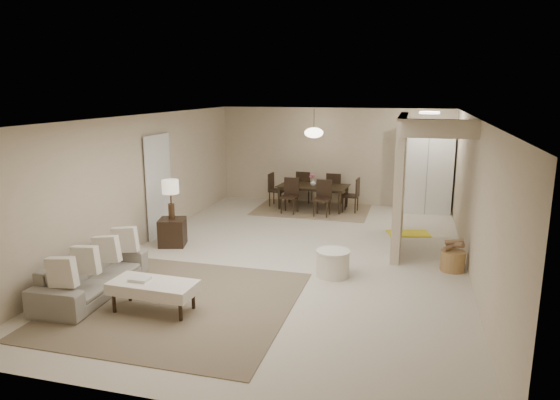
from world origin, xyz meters
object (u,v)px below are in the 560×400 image
(ottoman_bench, at_px, (153,288))
(wicker_basket, at_px, (453,261))
(round_pouf, at_px, (333,263))
(dining_table, at_px, (313,197))
(sofa, at_px, (92,275))
(pantry_cabinet, at_px, (427,170))
(side_table, at_px, (173,232))

(ottoman_bench, height_order, wicker_basket, ottoman_bench)
(round_pouf, distance_m, wicker_basket, 2.04)
(dining_table, bearing_deg, wicker_basket, -45.19)
(sofa, height_order, ottoman_bench, sofa)
(ottoman_bench, relative_size, wicker_basket, 3.01)
(pantry_cabinet, distance_m, round_pouf, 5.20)
(side_table, height_order, wicker_basket, side_table)
(wicker_basket, bearing_deg, side_table, 179.60)
(side_table, xyz_separation_m, round_pouf, (3.26, -0.80, -0.05))
(ottoman_bench, distance_m, round_pouf, 2.89)
(side_table, relative_size, dining_table, 0.31)
(ottoman_bench, relative_size, dining_table, 0.70)
(dining_table, bearing_deg, sofa, -104.15)
(ottoman_bench, xyz_separation_m, side_table, (-1.12, 2.74, -0.07))
(side_table, bearing_deg, round_pouf, -13.81)
(sofa, xyz_separation_m, round_pouf, (3.31, 1.64, -0.08))
(sofa, distance_m, ottoman_bench, 1.20)
(sofa, bearing_deg, round_pouf, -66.53)
(round_pouf, distance_m, dining_table, 4.63)
(side_table, height_order, round_pouf, side_table)
(pantry_cabinet, distance_m, sofa, 8.16)
(dining_table, bearing_deg, ottoman_bench, -93.46)
(ottoman_bench, height_order, dining_table, dining_table)
(pantry_cabinet, relative_size, side_table, 3.96)
(round_pouf, bearing_deg, ottoman_bench, -137.87)
(side_table, height_order, dining_table, dining_table)
(wicker_basket, xyz_separation_m, dining_table, (-3.13, 3.70, 0.13))
(pantry_cabinet, height_order, wicker_basket, pantry_cabinet)
(side_table, distance_m, wicker_basket, 5.15)
(dining_table, bearing_deg, pantry_cabinet, 13.98)
(round_pouf, bearing_deg, wicker_basket, 22.01)
(side_table, xyz_separation_m, wicker_basket, (5.15, -0.04, -0.10))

